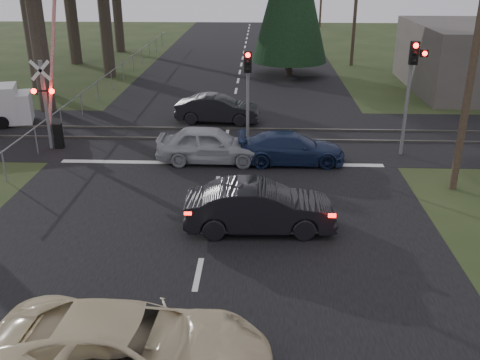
{
  "coord_description": "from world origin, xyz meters",
  "views": [
    {
      "loc": [
        1.57,
        -11.9,
        7.63
      ],
      "look_at": [
        0.96,
        3.36,
        1.3
      ],
      "focal_mm": 40.0,
      "sensor_mm": 36.0,
      "label": 1
    }
  ],
  "objects_px": {
    "crossing_signal": "(51,102)",
    "dark_hatchback": "(260,208)",
    "utility_pole_mid": "(356,1)",
    "cream_coupe": "(130,351)",
    "blue_sedan": "(291,148)",
    "dark_car_far": "(218,109)",
    "utility_pole_near": "(474,55)",
    "silver_car": "(210,145)",
    "traffic_signal_center": "(248,82)",
    "traffic_signal_right": "(412,77)"
  },
  "relations": [
    {
      "from": "utility_pole_mid",
      "to": "dark_car_far",
      "type": "xyz_separation_m",
      "value": [
        -9.08,
        -15.92,
        -4.04
      ]
    },
    {
      "from": "utility_pole_mid",
      "to": "cream_coupe",
      "type": "xyz_separation_m",
      "value": [
        -9.33,
        -33.88,
        -3.97
      ]
    },
    {
      "from": "utility_pole_near",
      "to": "utility_pole_mid",
      "type": "distance_m",
      "value": 24.0
    },
    {
      "from": "crossing_signal",
      "to": "dark_hatchback",
      "type": "xyz_separation_m",
      "value": [
        8.86,
        -7.21,
        -1.32
      ]
    },
    {
      "from": "dark_car_far",
      "to": "traffic_signal_center",
      "type": "bearing_deg",
      "value": -150.96
    },
    {
      "from": "traffic_signal_center",
      "to": "blue_sedan",
      "type": "height_order",
      "value": "traffic_signal_center"
    },
    {
      "from": "dark_hatchback",
      "to": "traffic_signal_right",
      "type": "bearing_deg",
      "value": -43.43
    },
    {
      "from": "crossing_signal",
      "to": "dark_hatchback",
      "type": "relative_size",
      "value": 1.55
    },
    {
      "from": "crossing_signal",
      "to": "cream_coupe",
      "type": "height_order",
      "value": "crossing_signal"
    },
    {
      "from": "utility_pole_mid",
      "to": "dark_car_far",
      "type": "bearing_deg",
      "value": -119.71
    },
    {
      "from": "utility_pole_near",
      "to": "silver_car",
      "type": "distance_m",
      "value": 10.09
    },
    {
      "from": "traffic_signal_right",
      "to": "silver_car",
      "type": "distance_m",
      "value": 8.47
    },
    {
      "from": "crossing_signal",
      "to": "dark_hatchback",
      "type": "distance_m",
      "value": 11.5
    },
    {
      "from": "dark_car_far",
      "to": "blue_sedan",
      "type": "bearing_deg",
      "value": -144.92
    },
    {
      "from": "traffic_signal_right",
      "to": "dark_hatchback",
      "type": "height_order",
      "value": "traffic_signal_right"
    },
    {
      "from": "crossing_signal",
      "to": "cream_coupe",
      "type": "xyz_separation_m",
      "value": [
        6.45,
        -13.67,
        -1.3
      ]
    },
    {
      "from": "cream_coupe",
      "to": "dark_hatchback",
      "type": "xyz_separation_m",
      "value": [
        2.41,
        6.46,
        -0.02
      ]
    },
    {
      "from": "crossing_signal",
      "to": "cream_coupe",
      "type": "relative_size",
      "value": 1.28
    },
    {
      "from": "utility_pole_mid",
      "to": "traffic_signal_center",
      "type": "bearing_deg",
      "value": -111.21
    },
    {
      "from": "utility_pole_mid",
      "to": "dark_hatchback",
      "type": "distance_m",
      "value": 28.56
    },
    {
      "from": "crossing_signal",
      "to": "utility_pole_near",
      "type": "distance_m",
      "value": 16.44
    },
    {
      "from": "utility_pole_near",
      "to": "cream_coupe",
      "type": "relative_size",
      "value": 1.66
    },
    {
      "from": "utility_pole_mid",
      "to": "blue_sedan",
      "type": "bearing_deg",
      "value": -104.75
    },
    {
      "from": "traffic_signal_center",
      "to": "traffic_signal_right",
      "type": "bearing_deg",
      "value": -10.41
    },
    {
      "from": "utility_pole_near",
      "to": "silver_car",
      "type": "xyz_separation_m",
      "value": [
        -8.95,
        2.41,
        -4.0
      ]
    },
    {
      "from": "silver_car",
      "to": "crossing_signal",
      "type": "bearing_deg",
      "value": 79.86
    },
    {
      "from": "blue_sedan",
      "to": "dark_car_far",
      "type": "xyz_separation_m",
      "value": [
        -3.4,
        5.67,
        0.06
      ]
    },
    {
      "from": "cream_coupe",
      "to": "blue_sedan",
      "type": "xyz_separation_m",
      "value": [
        3.64,
        12.3,
        -0.14
      ]
    },
    {
      "from": "crossing_signal",
      "to": "traffic_signal_right",
      "type": "height_order",
      "value": "crossing_signal"
    },
    {
      "from": "utility_pole_near",
      "to": "dark_hatchback",
      "type": "height_order",
      "value": "utility_pole_near"
    },
    {
      "from": "crossing_signal",
      "to": "utility_pole_near",
      "type": "bearing_deg",
      "value": -13.5
    },
    {
      "from": "traffic_signal_center",
      "to": "crossing_signal",
      "type": "bearing_deg",
      "value": -173.85
    },
    {
      "from": "utility_pole_near",
      "to": "dark_car_far",
      "type": "relative_size",
      "value": 2.17
    },
    {
      "from": "traffic_signal_center",
      "to": "blue_sedan",
      "type": "relative_size",
      "value": 0.96
    },
    {
      "from": "utility_pole_mid",
      "to": "traffic_signal_right",
      "type": "bearing_deg",
      "value": -92.66
    },
    {
      "from": "crossing_signal",
      "to": "traffic_signal_center",
      "type": "relative_size",
      "value": 1.7
    },
    {
      "from": "blue_sedan",
      "to": "traffic_signal_right",
      "type": "bearing_deg",
      "value": -79.38
    },
    {
      "from": "cream_coupe",
      "to": "blue_sedan",
      "type": "bearing_deg",
      "value": -12.96
    },
    {
      "from": "blue_sedan",
      "to": "dark_car_far",
      "type": "height_order",
      "value": "dark_car_far"
    },
    {
      "from": "utility_pole_mid",
      "to": "cream_coupe",
      "type": "relative_size",
      "value": 1.66
    },
    {
      "from": "silver_car",
      "to": "traffic_signal_right",
      "type": "bearing_deg",
      "value": -81.13
    },
    {
      "from": "blue_sedan",
      "to": "dark_car_far",
      "type": "bearing_deg",
      "value": 28.95
    },
    {
      "from": "cream_coupe",
      "to": "silver_car",
      "type": "bearing_deg",
      "value": 1.78
    },
    {
      "from": "utility_pole_mid",
      "to": "blue_sedan",
      "type": "distance_m",
      "value": 22.69
    },
    {
      "from": "cream_coupe",
      "to": "traffic_signal_center",
      "type": "bearing_deg",
      "value": -3.61
    },
    {
      "from": "silver_car",
      "to": "utility_pole_mid",
      "type": "bearing_deg",
      "value": -21.24
    },
    {
      "from": "utility_pole_near",
      "to": "dark_hatchback",
      "type": "bearing_deg",
      "value": -153.69
    },
    {
      "from": "crossing_signal",
      "to": "silver_car",
      "type": "height_order",
      "value": "crossing_signal"
    },
    {
      "from": "crossing_signal",
      "to": "dark_hatchback",
      "type": "height_order",
      "value": "crossing_signal"
    },
    {
      "from": "dark_hatchback",
      "to": "silver_car",
      "type": "height_order",
      "value": "dark_hatchback"
    }
  ]
}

